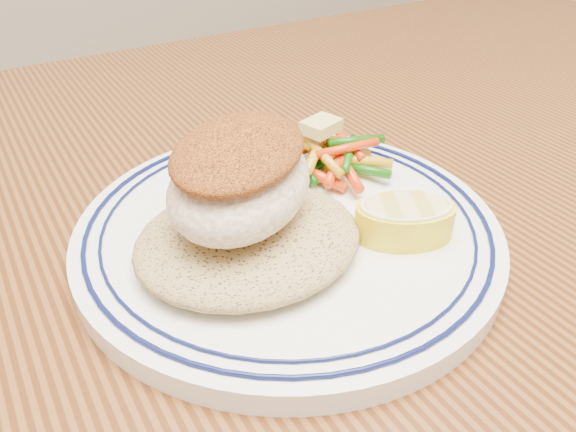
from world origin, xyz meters
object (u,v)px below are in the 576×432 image
Objects in this scene: vegetable_pile at (325,153)px; dining_table at (281,341)px; lemon_wedge at (405,218)px; rice_pilaf at (248,234)px; plate at (288,229)px; fish_fillet at (240,176)px.

dining_table is at bearing -146.38° from vegetable_pile.
lemon_wedge is at bearing -43.40° from dining_table.
plate is at bearing 22.17° from rice_pilaf.
fish_fillet reaches higher than lemon_wedge.
plate is 0.08m from vegetable_pile.
dining_table is 0.16m from fish_fillet.
fish_fillet is at bearing -164.48° from dining_table.
plate is 2.49× the size of vegetable_pile.
dining_table is 11.32× the size of fish_fillet.
dining_table is 0.15m from vegetable_pile.
fish_fillet reaches higher than vegetable_pile.
fish_fillet is (-0.03, -0.00, 0.05)m from plate.
fish_fillet is (0.00, 0.01, 0.03)m from rice_pilaf.
vegetable_pile is at bearing 32.46° from rice_pilaf.
lemon_wedge is (0.05, -0.05, 0.02)m from plate.
fish_fillet is at bearing 152.85° from lemon_wedge.
lemon_wedge is (-0.01, -0.10, 0.00)m from vegetable_pile.
lemon_wedge reaches higher than plate.
dining_table is 13.59× the size of vegetable_pile.
dining_table is at bearing 136.60° from lemon_wedge.
plate is 3.58× the size of lemon_wedge.
vegetable_pile is (0.10, 0.05, -0.03)m from fish_fillet.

